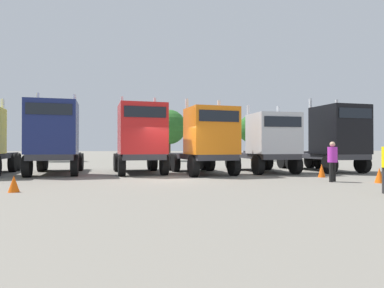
# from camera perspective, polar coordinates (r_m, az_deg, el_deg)

# --- Properties ---
(ground) EXTENTS (200.00, 200.00, 0.00)m
(ground) POSITION_cam_1_polar(r_m,az_deg,el_deg) (15.54, -3.49, -6.03)
(ground) COLOR slate
(semi_truck_navy) EXTENTS (3.32, 6.54, 4.45)m
(semi_truck_navy) POSITION_cam_1_polar(r_m,az_deg,el_deg) (19.09, -22.60, 1.04)
(semi_truck_navy) COLOR #333338
(semi_truck_navy) RESTS_ON ground
(semi_truck_red) EXTENTS (3.32, 5.99, 4.37)m
(semi_truck_red) POSITION_cam_1_polar(r_m,az_deg,el_deg) (18.41, -8.84, 1.09)
(semi_truck_red) COLOR #333338
(semi_truck_red) RESTS_ON ground
(semi_truck_orange) EXTENTS (3.48, 6.19, 4.13)m
(semi_truck_orange) POSITION_cam_1_polar(r_m,az_deg,el_deg) (17.88, 2.55, 0.58)
(semi_truck_orange) COLOR #333338
(semi_truck_orange) RESTS_ON ground
(semi_truck_silver) EXTENTS (2.97, 6.06, 3.94)m
(semi_truck_silver) POSITION_cam_1_polar(r_m,az_deg,el_deg) (19.53, 12.92, 0.25)
(semi_truck_silver) COLOR #333338
(semi_truck_silver) RESTS_ON ground
(semi_truck_black) EXTENTS (3.29, 6.44, 4.46)m
(semi_truck_black) POSITION_cam_1_polar(r_m,az_deg,el_deg) (21.39, 23.08, 0.92)
(semi_truck_black) COLOR #333338
(semi_truck_black) RESTS_ON ground
(visitor_with_camera) EXTENTS (0.56, 0.56, 1.72)m
(visitor_with_camera) POSITION_cam_1_polar(r_m,az_deg,el_deg) (15.41, 23.04, -2.32)
(visitor_with_camera) COLOR black
(visitor_with_camera) RESTS_ON ground
(traffic_cone_near) EXTENTS (0.36, 0.36, 0.55)m
(traffic_cone_near) POSITION_cam_1_polar(r_m,az_deg,el_deg) (12.50, -28.35, -6.06)
(traffic_cone_near) COLOR #F2590C
(traffic_cone_near) RESTS_ON ground
(traffic_cone_mid) EXTENTS (0.36, 0.36, 0.65)m
(traffic_cone_mid) POSITION_cam_1_polar(r_m,az_deg,el_deg) (17.55, 21.44, -4.29)
(traffic_cone_mid) COLOR #F2590C
(traffic_cone_mid) RESTS_ON ground
(traffic_cone_far) EXTENTS (0.36, 0.36, 0.64)m
(traffic_cone_far) POSITION_cam_1_polar(r_m,az_deg,el_deg) (15.84, 29.56, -4.71)
(traffic_cone_far) COLOR #F2590C
(traffic_cone_far) RESTS_ON ground
(oak_far_left) EXTENTS (3.83, 3.83, 6.08)m
(oak_far_left) POSITION_cam_1_polar(r_m,az_deg,el_deg) (37.30, -24.05, 3.64)
(oak_far_left) COLOR #4C3823
(oak_far_left) RESTS_ON ground
(oak_far_centre) EXTENTS (3.68, 3.68, 5.44)m
(oak_far_centre) POSITION_cam_1_polar(r_m,az_deg,el_deg) (35.18, -4.01, 2.92)
(oak_far_centre) COLOR #4C3823
(oak_far_centre) RESTS_ON ground
(oak_far_right) EXTENTS (3.10, 3.10, 4.98)m
(oak_far_right) POSITION_cam_1_polar(r_m,az_deg,el_deg) (36.48, 10.35, 2.53)
(oak_far_right) COLOR #4C3823
(oak_far_right) RESTS_ON ground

